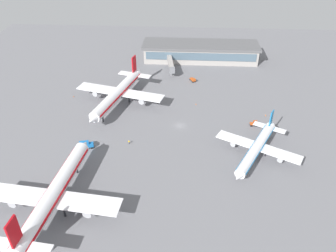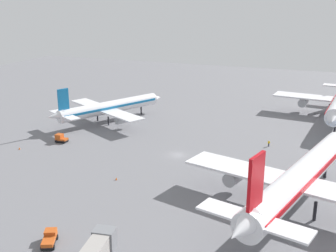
% 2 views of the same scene
% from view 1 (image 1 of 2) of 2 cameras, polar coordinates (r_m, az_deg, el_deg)
% --- Properties ---
extents(ground, '(288.00, 288.00, 0.00)m').
position_cam_1_polar(ground, '(151.93, 2.01, 0.06)').
color(ground, slate).
extents(terminal_building, '(73.06, 20.54, 10.51)m').
position_cam_1_polar(terminal_building, '(219.16, 5.54, 12.53)').
color(terminal_building, '#9E9993').
rests_on(terminal_building, ground).
extents(airplane_at_gate, '(32.76, 39.27, 13.01)m').
position_cam_1_polar(airplane_at_gate, '(135.46, 14.93, -3.54)').
color(airplane_at_gate, white).
rests_on(airplane_at_gate, ground).
extents(airplane_taxiing, '(45.63, 56.63, 17.23)m').
position_cam_1_polar(airplane_taxiing, '(115.97, -18.86, -10.85)').
color(airplane_taxiing, white).
rests_on(airplane_taxiing, ground).
extents(airplane_distant, '(45.48, 55.69, 17.21)m').
position_cam_1_polar(airplane_distant, '(167.63, -8.48, 5.65)').
color(airplane_distant, white).
rests_on(airplane_distant, ground).
extents(baggage_tug, '(3.22, 2.23, 2.30)m').
position_cam_1_polar(baggage_tug, '(156.30, 14.49, 0.44)').
color(baggage_tug, black).
rests_on(baggage_tug, ground).
extents(catering_truck, '(5.90, 3.37, 3.30)m').
position_cam_1_polar(catering_truck, '(141.32, -13.80, -3.13)').
color(catering_truck, black).
rests_on(catering_truck, ground).
extents(pushback_tractor, '(3.62, 4.79, 1.90)m').
position_cam_1_polar(pushback_tractor, '(191.33, 4.27, 7.88)').
color(pushback_tractor, black).
rests_on(pushback_tractor, ground).
extents(ground_crew_worker, '(0.58, 0.42, 1.67)m').
position_cam_1_polar(ground_crew_worker, '(141.17, -6.65, -2.73)').
color(ground_crew_worker, '#1E2338').
rests_on(ground_crew_worker, ground).
extents(jet_bridge, '(5.82, 21.50, 6.74)m').
position_cam_1_polar(jet_bridge, '(200.44, 0.45, 10.53)').
color(jet_bridge, '#9E9993').
rests_on(jet_bridge, ground).
extents(safety_cone_near_gate, '(0.44, 0.44, 0.60)m').
position_cam_1_polar(safety_cone_near_gate, '(165.58, 16.33, 1.80)').
color(safety_cone_near_gate, '#EA590C').
rests_on(safety_cone_near_gate, ground).
extents(safety_cone_mid_apron, '(0.44, 0.44, 0.60)m').
position_cam_1_polar(safety_cone_mid_apron, '(168.29, 4.79, 3.72)').
color(safety_cone_mid_apron, '#EA590C').
rests_on(safety_cone_mid_apron, ground).
extents(safety_cone_far_side, '(0.44, 0.44, 0.60)m').
position_cam_1_polar(safety_cone_far_side, '(181.59, -15.79, 4.88)').
color(safety_cone_far_side, '#EA590C').
rests_on(safety_cone_far_side, ground).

